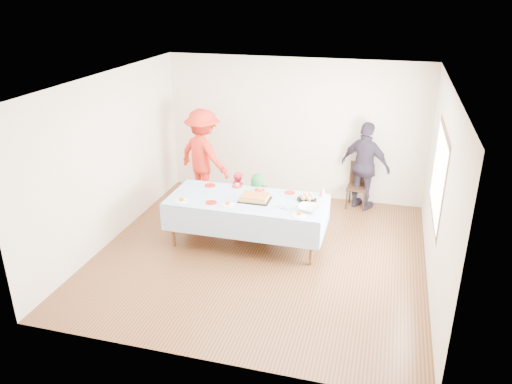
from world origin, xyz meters
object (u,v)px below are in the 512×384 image
at_px(dining_chair, 358,182).
at_px(adult_left, 203,156).
at_px(party_table, 247,202).
at_px(birthday_cake, 255,198).

bearing_deg(dining_chair, adult_left, -165.25).
distance_m(party_table, birthday_cake, 0.16).
relative_size(party_table, dining_chair, 2.93).
bearing_deg(adult_left, dining_chair, -145.46).
bearing_deg(dining_chair, party_table, -124.00).
relative_size(birthday_cake, dining_chair, 0.57).
xyz_separation_m(dining_chair, adult_left, (-2.90, -0.49, 0.43)).
xyz_separation_m(party_table, adult_left, (-1.30, 1.48, 0.18)).
bearing_deg(party_table, adult_left, 131.13).
bearing_deg(birthday_cake, party_table, 176.40).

